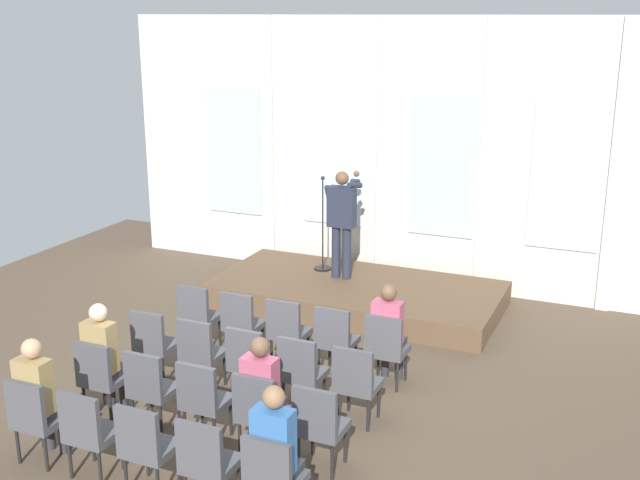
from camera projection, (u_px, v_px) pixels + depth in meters
name	position (u px, v px, depth m)	size (l,w,h in m)	color
ground_plane	(242.00, 409.00, 9.01)	(13.07, 13.07, 0.00)	brown
rear_partition	(390.00, 154.00, 12.81)	(9.51, 0.14, 4.36)	beige
stage_platform	(356.00, 294.00, 12.18)	(4.40, 2.14, 0.35)	brown
speaker	(342.00, 217.00, 12.13)	(0.52, 0.69, 1.71)	#232838
mic_stand	(323.00, 250.00, 12.71)	(0.28, 0.28, 1.55)	black
chair_r0_c0	(198.00, 313.00, 10.44)	(0.46, 0.44, 0.94)	black
chair_r0_c1	(241.00, 321.00, 10.18)	(0.46, 0.44, 0.94)	black
chair_r0_c2	(287.00, 328.00, 9.93)	(0.46, 0.44, 0.94)	black
chair_r0_c3	(335.00, 337.00, 9.67)	(0.46, 0.44, 0.94)	black
chair_r0_c4	(386.00, 346.00, 9.42)	(0.46, 0.44, 0.94)	black
audience_r0_c4	(389.00, 329.00, 9.44)	(0.36, 0.39, 1.30)	#2D2D33
chair_r1_c0	(154.00, 341.00, 9.55)	(0.46, 0.44, 0.94)	black
chair_r1_c1	(200.00, 350.00, 9.30)	(0.46, 0.44, 0.94)	black
chair_r1_c2	(249.00, 359.00, 9.04)	(0.46, 0.44, 0.94)	black
chair_r1_c3	(301.00, 369.00, 8.79)	(0.46, 0.44, 0.94)	black
chair_r1_c4	(356.00, 380.00, 8.53)	(0.46, 0.44, 0.94)	black
chair_r2_c0	(100.00, 374.00, 8.67)	(0.46, 0.44, 0.94)	black
audience_r2_c0	(104.00, 354.00, 8.68)	(0.36, 0.39, 1.35)	#2D2D33
chair_r2_c1	(150.00, 385.00, 8.41)	(0.46, 0.44, 0.94)	black
chair_r2_c2	(203.00, 397.00, 8.16)	(0.46, 0.44, 0.94)	black
chair_r2_c3	(259.00, 409.00, 7.90)	(0.46, 0.44, 0.94)	black
audience_r2_c3	(263.00, 389.00, 7.93)	(0.36, 0.39, 1.30)	#2D2D33
chair_r2_c4	(319.00, 422.00, 7.65)	(0.46, 0.44, 0.94)	black
chair_r3_c0	(35.00, 415.00, 7.79)	(0.46, 0.44, 0.94)	black
audience_r3_c0	(39.00, 393.00, 7.80)	(0.36, 0.39, 1.34)	#2D2D33
chair_r3_c1	(88.00, 429.00, 7.53)	(0.46, 0.44, 0.94)	black
chair_r3_c2	(145.00, 443.00, 7.28)	(0.46, 0.44, 0.94)	black
chair_r3_c3	(207.00, 459.00, 7.02)	(0.46, 0.44, 0.94)	black
chair_r3_c4	(273.00, 476.00, 6.77)	(0.46, 0.44, 0.94)	black
audience_r3_c4	(276.00, 449.00, 6.78)	(0.36, 0.39, 1.36)	#2D2D33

